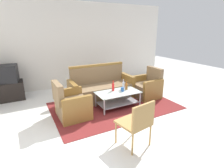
# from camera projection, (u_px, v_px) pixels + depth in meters

# --- Properties ---
(ground_plane) EXTENTS (14.00, 14.00, 0.00)m
(ground_plane) POSITION_uv_depth(u_px,v_px,m) (131.00, 118.00, 4.05)
(ground_plane) COLOR white
(wall_back) EXTENTS (6.52, 0.12, 2.80)m
(wall_back) POSITION_uv_depth(u_px,v_px,m) (83.00, 45.00, 6.20)
(wall_back) COLOR silver
(wall_back) RESTS_ON ground
(rug) EXTENTS (3.13, 2.02, 0.01)m
(rug) POSITION_uv_depth(u_px,v_px,m) (114.00, 106.00, 4.69)
(rug) COLOR maroon
(rug) RESTS_ON ground
(couch) EXTENTS (1.80, 0.74, 0.96)m
(couch) POSITION_uv_depth(u_px,v_px,m) (101.00, 88.00, 5.07)
(couch) COLOR #7F6647
(couch) RESTS_ON rug
(armchair_left) EXTENTS (0.72, 0.78, 0.85)m
(armchair_left) POSITION_uv_depth(u_px,v_px,m) (71.00, 105.00, 4.03)
(armchair_left) COLOR #7F6647
(armchair_left) RESTS_ON rug
(armchair_right) EXTENTS (0.71, 0.77, 0.85)m
(armchair_right) POSITION_uv_depth(u_px,v_px,m) (147.00, 87.00, 5.24)
(armchair_right) COLOR #7F6647
(armchair_right) RESTS_ON rug
(coffee_table) EXTENTS (1.10, 0.60, 0.40)m
(coffee_table) POSITION_uv_depth(u_px,v_px,m) (118.00, 97.00, 4.55)
(coffee_table) COLOR silver
(coffee_table) RESTS_ON rug
(bottle_red) EXTENTS (0.06, 0.06, 0.27)m
(bottle_red) POSITION_uv_depth(u_px,v_px,m) (113.00, 87.00, 4.58)
(bottle_red) COLOR red
(bottle_red) RESTS_ON coffee_table
(bottle_clear) EXTENTS (0.06, 0.06, 0.26)m
(bottle_clear) POSITION_uv_depth(u_px,v_px,m) (123.00, 85.00, 4.72)
(bottle_clear) COLOR silver
(bottle_clear) RESTS_ON coffee_table
(bottle_brown) EXTENTS (0.07, 0.07, 0.23)m
(bottle_brown) POSITION_uv_depth(u_px,v_px,m) (126.00, 86.00, 4.67)
(bottle_brown) COLOR brown
(bottle_brown) RESTS_ON coffee_table
(cup) EXTENTS (0.08, 0.08, 0.10)m
(cup) POSITION_uv_depth(u_px,v_px,m) (122.00, 89.00, 4.55)
(cup) COLOR #2659A5
(cup) RESTS_ON coffee_table
(tv_stand) EXTENTS (0.80, 0.50, 0.52)m
(tv_stand) POSITION_uv_depth(u_px,v_px,m) (9.00, 91.00, 5.02)
(tv_stand) COLOR black
(tv_stand) RESTS_ON ground
(television) EXTENTS (0.66, 0.53, 0.48)m
(television) POSITION_uv_depth(u_px,v_px,m) (5.00, 74.00, 4.88)
(television) COLOR black
(television) RESTS_ON tv_stand
(wicker_chair) EXTENTS (0.55, 0.55, 0.84)m
(wicker_chair) POSITION_uv_depth(u_px,v_px,m) (137.00, 121.00, 2.94)
(wicker_chair) COLOR #AD844C
(wicker_chair) RESTS_ON ground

